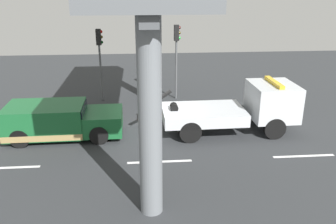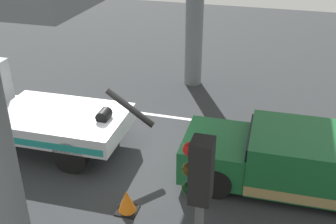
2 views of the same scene
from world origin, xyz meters
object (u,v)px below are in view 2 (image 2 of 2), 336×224
(tow_truck_white, at_px, (3,106))
(towed_van_green, at_px, (293,161))
(traffic_cone_orange, at_px, (127,202))
(traffic_light_near, at_px, (198,214))

(tow_truck_white, xyz_separation_m, towed_van_green, (-8.62, -0.02, -0.42))
(tow_truck_white, xyz_separation_m, traffic_cone_orange, (-4.80, 2.14, -0.91))
(towed_van_green, xyz_separation_m, traffic_cone_orange, (3.82, 2.16, -0.49))
(tow_truck_white, bearing_deg, towed_van_green, -179.88)
(towed_van_green, bearing_deg, tow_truck_white, 0.12)
(towed_van_green, height_order, traffic_light_near, traffic_light_near)
(towed_van_green, distance_m, traffic_light_near, 5.96)
(tow_truck_white, relative_size, towed_van_green, 1.39)
(tow_truck_white, xyz_separation_m, traffic_light_near, (-7.14, 5.26, 1.91))
(towed_van_green, bearing_deg, traffic_cone_orange, 29.49)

